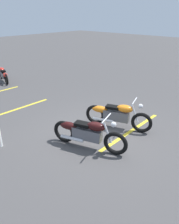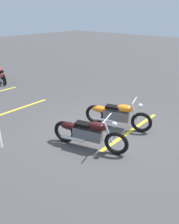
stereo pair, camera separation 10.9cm
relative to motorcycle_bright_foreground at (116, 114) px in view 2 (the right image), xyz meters
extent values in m
plane|color=#474444|center=(0.19, 0.73, -0.46)|extent=(60.00, 60.00, 0.00)
torus|color=black|center=(-0.79, -0.28, -0.13)|extent=(0.67, 0.32, 0.67)
torus|color=black|center=(0.68, 0.23, -0.13)|extent=(0.67, 0.32, 0.67)
cube|color=#59595E|center=(-0.01, -0.01, -0.04)|extent=(0.87, 0.48, 0.32)
ellipsoid|color=orange|center=(-0.26, -0.09, 0.26)|extent=(0.58, 0.43, 0.24)
ellipsoid|color=orange|center=(0.53, 0.18, 0.10)|extent=(0.61, 0.41, 0.22)
cube|color=black|center=(0.12, 0.04, 0.24)|extent=(0.49, 0.37, 0.09)
cylinder|color=silver|center=(-0.57, -0.20, 0.13)|extent=(0.27, 0.14, 0.56)
cylinder|color=silver|center=(-0.53, -0.19, 0.56)|extent=(0.24, 0.60, 0.04)
sphere|color=silver|center=(-0.71, -0.25, 0.42)|extent=(0.15, 0.15, 0.15)
cylinder|color=silver|center=(0.33, 0.26, -0.20)|extent=(0.69, 0.31, 0.09)
torus|color=black|center=(-0.90, 1.25, -0.13)|extent=(0.67, 0.31, 0.67)
torus|color=black|center=(0.58, 1.73, -0.13)|extent=(0.67, 0.31, 0.67)
cube|color=#59595E|center=(-0.11, 1.50, -0.04)|extent=(0.87, 0.47, 0.32)
ellipsoid|color=black|center=(-0.37, 1.42, 0.26)|extent=(0.58, 0.43, 0.24)
ellipsoid|color=black|center=(0.43, 1.68, 0.10)|extent=(0.61, 0.40, 0.22)
cube|color=black|center=(0.01, 1.54, 0.24)|extent=(0.49, 0.36, 0.09)
cylinder|color=silver|center=(-0.69, 1.32, 0.13)|extent=(0.27, 0.14, 0.56)
cylinder|color=silver|center=(-0.64, 1.34, 0.56)|extent=(0.22, 0.60, 0.04)
sphere|color=silver|center=(-0.83, 1.28, 0.42)|extent=(0.15, 0.15, 0.15)
cylinder|color=silver|center=(0.22, 1.76, -0.20)|extent=(0.69, 0.30, 0.09)
torus|color=black|center=(7.05, -0.02, -0.17)|extent=(0.59, 0.26, 0.58)
cube|color=#59595E|center=(7.66, -0.20, -0.10)|extent=(0.75, 0.39, 0.28)
ellipsoid|color=red|center=(7.18, -0.06, 0.02)|extent=(0.53, 0.34, 0.19)
cube|color=black|center=(7.55, -0.17, 0.15)|extent=(0.43, 0.31, 0.08)
cube|color=yellow|center=(-0.53, -0.16, -0.46)|extent=(0.13, 3.20, 0.01)
cube|color=yellow|center=(3.76, 1.55, -0.46)|extent=(0.13, 3.20, 0.01)
camera|label=1|loc=(-3.77, 5.42, 3.04)|focal=35.76mm
camera|label=2|loc=(-3.69, 5.49, 3.04)|focal=35.76mm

